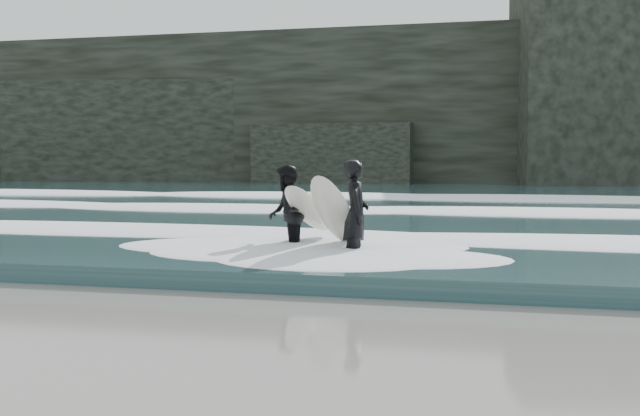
# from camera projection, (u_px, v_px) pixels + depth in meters

# --- Properties ---
(ground) EXTENTS (120.00, 120.00, 0.00)m
(ground) POSITION_uv_depth(u_px,v_px,m) (147.00, 342.00, 8.23)
(ground) COLOR #73665B
(ground) RESTS_ON ground
(sea) EXTENTS (90.00, 52.00, 0.30)m
(sea) POSITION_uv_depth(u_px,v_px,m) (441.00, 196.00, 36.24)
(sea) COLOR #27464A
(sea) RESTS_ON ground
(headland) EXTENTS (70.00, 9.00, 10.00)m
(headland) POSITION_uv_depth(u_px,v_px,m) (469.00, 110.00, 52.36)
(headland) COLOR black
(headland) RESTS_ON ground
(foam_near) EXTENTS (60.00, 3.20, 0.20)m
(foam_near) POSITION_uv_depth(u_px,v_px,m) (343.00, 228.00, 16.90)
(foam_near) COLOR white
(foam_near) RESTS_ON sea
(foam_mid) EXTENTS (60.00, 4.00, 0.24)m
(foam_mid) POSITION_uv_depth(u_px,v_px,m) (395.00, 208.00, 23.66)
(foam_mid) COLOR white
(foam_mid) RESTS_ON sea
(foam_far) EXTENTS (60.00, 4.80, 0.30)m
(foam_far) POSITION_uv_depth(u_px,v_px,m) (431.00, 193.00, 32.36)
(foam_far) COLOR white
(foam_far) RESTS_ON sea
(surfer_left) EXTENTS (1.03, 2.04, 1.86)m
(surfer_left) POSITION_uv_depth(u_px,v_px,m) (351.00, 213.00, 13.76)
(surfer_left) COLOR black
(surfer_left) RESTS_ON ground
(surfer_right) EXTENTS (1.20, 2.15, 1.76)m
(surfer_right) POSITION_uv_depth(u_px,v_px,m) (290.00, 212.00, 14.72)
(surfer_right) COLOR black
(surfer_right) RESTS_ON ground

